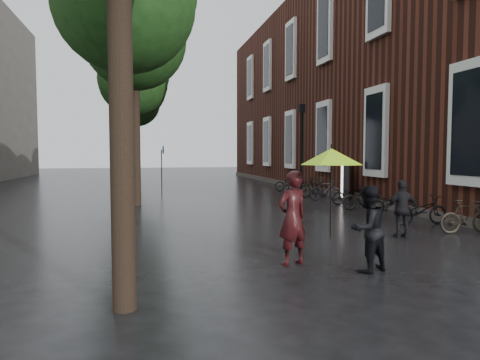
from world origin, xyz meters
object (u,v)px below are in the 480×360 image
object	(u,v)px
pedestrian_walking	(402,209)
parked_bicycles	(344,194)
ad_lightbox	(345,181)
lamp_post	(301,146)
person_burgundy	(292,218)
person_black	(368,229)

from	to	relation	value
pedestrian_walking	parked_bicycles	bearing A→B (deg)	-96.51
ad_lightbox	lamp_post	bearing A→B (deg)	-118.53
pedestrian_walking	parked_bicycles	xyz separation A→B (m)	(1.89, 6.88, -0.28)
pedestrian_walking	parked_bicycles	world-z (taller)	pedestrian_walking
person_burgundy	ad_lightbox	size ratio (longest dim) A/B	1.03
person_burgundy	pedestrian_walking	bearing A→B (deg)	-172.14
person_black	person_burgundy	bearing A→B (deg)	-52.86
ad_lightbox	lamp_post	xyz separation A→B (m)	(-2.99, -2.38, 1.50)
person_burgundy	person_black	distance (m)	1.39
person_burgundy	lamp_post	distance (m)	8.01
person_burgundy	lamp_post	xyz separation A→B (m)	(3.01, 7.27, 1.49)
person_burgundy	parked_bicycles	world-z (taller)	person_burgundy
parked_bicycles	lamp_post	world-z (taller)	lamp_post
person_burgundy	person_black	size ratio (longest dim) A/B	1.16
person_burgundy	pedestrian_walking	distance (m)	4.04
pedestrian_walking	ad_lightbox	xyz separation A→B (m)	(2.39, 7.83, 0.16)
person_burgundy	pedestrian_walking	size ratio (longest dim) A/B	1.24
person_burgundy	parked_bicycles	xyz separation A→B (m)	(5.49, 8.71, -0.46)
ad_lightbox	parked_bicycles	bearing A→B (deg)	-95.22
person_black	ad_lightbox	distance (m)	11.49
pedestrian_walking	parked_bicycles	distance (m)	7.14
parked_bicycles	pedestrian_walking	bearing A→B (deg)	-105.33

